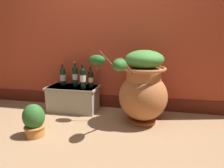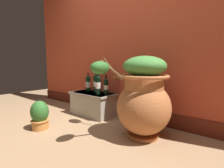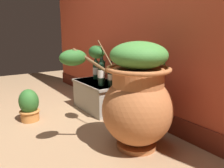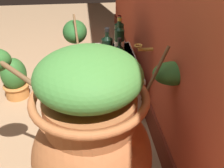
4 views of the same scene
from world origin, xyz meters
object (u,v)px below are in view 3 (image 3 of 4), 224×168
object	(u,v)px
wine_bottle_middle	(102,70)
wine_bottle_back	(101,73)
wine_bottle_left	(111,75)
potted_shrub	(29,105)
wine_bottle_right	(96,69)
terracotta_urn	(137,96)

from	to	relation	value
wine_bottle_middle	wine_bottle_back	world-z (taller)	wine_bottle_middle
wine_bottle_left	potted_shrub	distance (m)	0.96
potted_shrub	wine_bottle_middle	bearing A→B (deg)	82.13
wine_bottle_right	wine_bottle_back	world-z (taller)	wine_bottle_back
wine_bottle_left	wine_bottle_right	bearing A→B (deg)	172.61
terracotta_urn	wine_bottle_middle	bearing A→B (deg)	164.91
terracotta_urn	wine_bottle_right	xyz separation A→B (m)	(-1.17, 0.29, 0.04)
wine_bottle_back	potted_shrub	distance (m)	0.87
wine_bottle_left	potted_shrub	world-z (taller)	wine_bottle_left
wine_bottle_back	wine_bottle_middle	bearing A→B (deg)	145.06
terracotta_urn	wine_bottle_left	size ratio (longest dim) A/B	3.82
wine_bottle_middle	wine_bottle_left	bearing A→B (deg)	-7.51
wine_bottle_left	wine_bottle_right	size ratio (longest dim) A/B	0.96
terracotta_urn	potted_shrub	distance (m)	1.27
potted_shrub	wine_bottle_left	bearing A→B (deg)	66.67
wine_bottle_back	potted_shrub	size ratio (longest dim) A/B	0.93
terracotta_urn	wine_bottle_right	size ratio (longest dim) A/B	3.65
terracotta_urn	wine_bottle_right	bearing A→B (deg)	166.25
wine_bottle_middle	wine_bottle_back	bearing A→B (deg)	-34.94
wine_bottle_middle	wine_bottle_right	bearing A→B (deg)	172.76
terracotta_urn	wine_bottle_right	world-z (taller)	terracotta_urn
wine_bottle_left	wine_bottle_middle	distance (m)	0.24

